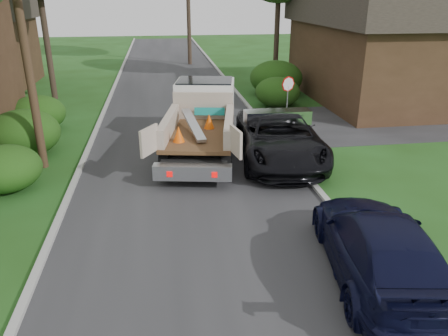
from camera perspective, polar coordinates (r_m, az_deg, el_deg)
name	(u,v)px	position (r m, az deg, el deg)	size (l,w,h in m)	color
ground	(200,218)	(13.00, -3.13, -6.60)	(120.00, 120.00, 0.00)	#1E4112
road	(181,125)	(22.28, -5.66, 5.67)	(8.00, 90.00, 0.02)	#28282B
side_street	(412,120)	(24.95, 23.33, 5.75)	(16.00, 7.00, 0.02)	#28282B
curb_left	(97,127)	(22.46, -16.20, 5.18)	(0.20, 90.00, 0.12)	#9E9E99
curb_right	(260,120)	(22.82, 4.72, 6.24)	(0.20, 90.00, 0.12)	#9E9E99
stop_sign	(288,91)	(21.75, 8.33, 9.97)	(0.71, 0.32, 2.48)	slate
utility_pole	(22,25)	(17.00, -24.91, 16.55)	(2.42, 1.25, 10.00)	#382619
house_right	(391,47)	(29.14, 20.93, 14.56)	(9.72, 12.96, 6.20)	#3A2618
hedge_left_a	(5,169)	(16.23, -26.66, -0.07)	(2.34, 2.34, 1.53)	#183C0D
hedge_left_b	(24,133)	(19.44, -24.69, 4.17)	(2.86, 2.86, 1.87)	#183C0D
hedge_left_c	(38,113)	(22.79, -23.18, 6.58)	(2.60, 2.60, 1.70)	#183C0D
hedge_right_a	(277,92)	(25.87, 7.00, 9.83)	(2.60, 2.60, 1.70)	#183C0D
hedge_right_b	(276,78)	(28.84, 6.82, 11.60)	(3.38, 3.38, 2.21)	#183C0D
flatbed_truck	(203,114)	(18.48, -2.77, 7.00)	(4.16, 7.43, 2.66)	black
black_pickup	(280,137)	(17.35, 7.26, 4.03)	(3.06, 6.63, 1.84)	black
navy_suv	(379,246)	(10.75, 19.63, -9.62)	(2.26, 5.57, 1.62)	black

